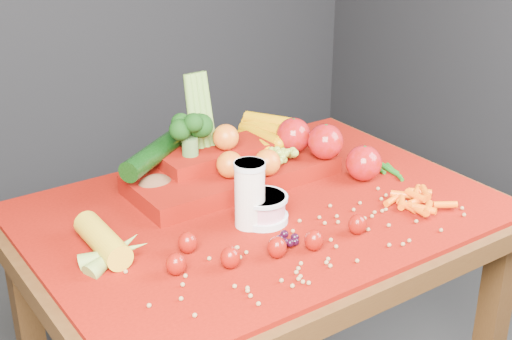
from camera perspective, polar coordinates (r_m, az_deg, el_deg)
table at (r=1.71m, az=0.38°, el=-6.20°), size 1.10×0.80×0.75m
red_cloth at (r=1.66m, az=0.39°, el=-3.19°), size 1.05×0.75×0.01m
milk_glass at (r=1.54m, az=-0.51°, el=-1.78°), size 0.07×0.07×0.15m
yogurt_bowl at (r=1.58m, az=0.55°, el=-3.02°), size 0.11×0.11×0.06m
strawberry_scatter at (r=1.46m, az=0.22°, el=-5.98°), size 0.44×0.18×0.05m
dark_grape_cluster at (r=1.50m, az=2.55°, el=-5.60°), size 0.06×0.05×0.03m
soybean_scatter at (r=1.52m, az=4.76°, el=-5.69°), size 0.84×0.24×0.01m
corn_ear at (r=1.48m, az=-11.55°, el=-6.24°), size 0.18×0.23×0.06m
potato at (r=1.70m, az=-8.06°, el=-1.37°), size 0.09×0.07×0.06m
baby_carrot_pile at (r=1.69m, az=12.90°, el=-2.43°), size 0.18×0.17×0.03m
green_bean_pile at (r=1.88m, az=10.32°, el=0.14°), size 0.14×0.12×0.01m
produce_mound at (r=1.77m, az=-0.90°, el=1.01°), size 0.61×0.40×0.27m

